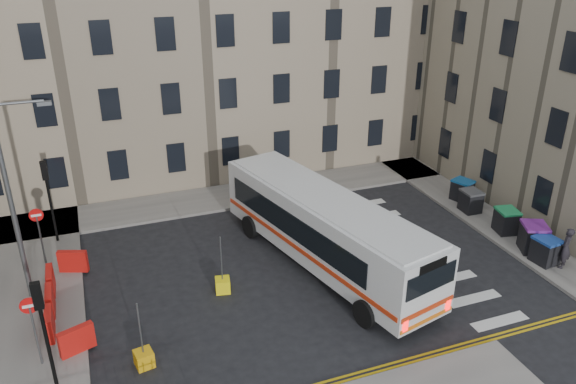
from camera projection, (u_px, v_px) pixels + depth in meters
ground at (340, 263)px, 25.52m from camera, size 120.00×120.00×0.00m
pavement_north at (174, 205)px, 30.91m from camera, size 36.00×3.20×0.15m
pavement_east at (453, 198)px, 31.77m from camera, size 2.40×26.00×0.15m
pavement_west at (4, 316)px, 21.88m from camera, size 6.00×22.00×0.15m
terrace_north at (124, 29)px, 32.92m from camera, size 38.30×10.80×17.20m
traffic_light_nw at (48, 189)px, 26.04m from camera, size 0.28×0.22×4.10m
traffic_light_sw at (43, 321)px, 17.10m from camera, size 0.28×0.22×4.10m
streetlamp at (11, 203)px, 21.28m from camera, size 0.50×0.22×8.14m
no_entry_north at (38, 225)px, 24.51m from camera, size 0.60×0.08×3.00m
no_entry_south at (32, 317)px, 18.54m from camera, size 0.60×0.08×3.00m
roadworks_barriers at (60, 299)px, 21.90m from camera, size 1.66×6.26×1.00m
bus at (325, 227)px, 24.63m from camera, size 5.64×12.56×3.34m
wheelie_bin_a at (546, 250)px, 25.10m from camera, size 1.05×1.18×1.21m
wheelie_bin_b at (533, 237)px, 26.02m from camera, size 1.48×1.56×1.35m
wheelie_bin_c at (506, 221)px, 27.71m from camera, size 1.15×1.26×1.21m
wheelie_bin_d at (471, 201)px, 29.84m from camera, size 0.96×1.10×1.18m
wheelie_bin_e at (462, 190)px, 31.14m from camera, size 1.24×1.32×1.17m
pedestrian at (566, 248)px, 24.60m from camera, size 0.83×0.77×1.91m
bollard_yellow at (223, 285)px, 23.40m from camera, size 0.70×0.70×0.60m
bollard_chevron at (144, 359)px, 19.32m from camera, size 0.70×0.70×0.60m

